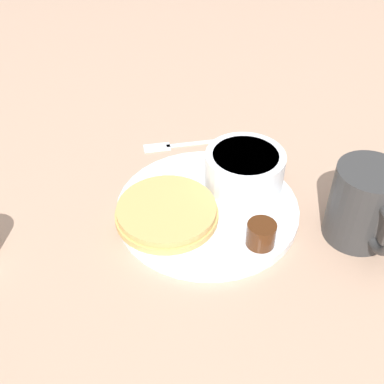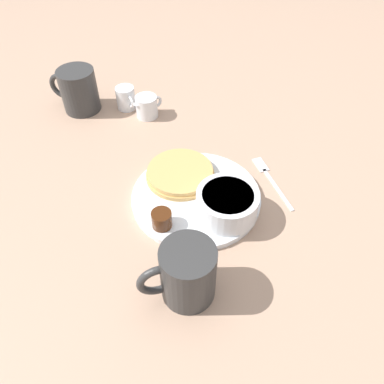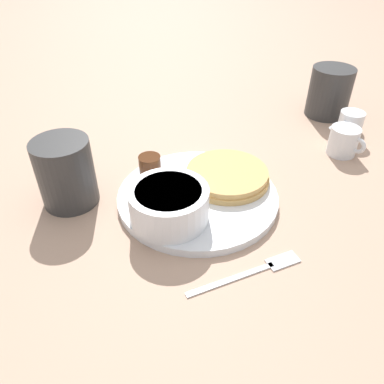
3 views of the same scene
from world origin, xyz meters
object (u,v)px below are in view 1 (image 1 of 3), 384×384
(coffee_mug, at_px, (364,205))
(bowl, at_px, (245,168))
(plate, at_px, (207,208))
(fork, at_px, (180,144))

(coffee_mug, bearing_deg, bowl, 164.38)
(plate, xyz_separation_m, bowl, (0.03, 0.06, 0.03))
(coffee_mug, distance_m, fork, 0.30)
(plate, bearing_deg, coffee_mug, 4.79)
(bowl, bearing_deg, plate, -120.14)
(plate, relative_size, fork, 1.71)
(plate, xyz_separation_m, fork, (-0.08, 0.13, -0.00))
(plate, distance_m, fork, 0.16)
(bowl, height_order, fork, bowl)
(plate, bearing_deg, fork, 122.25)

